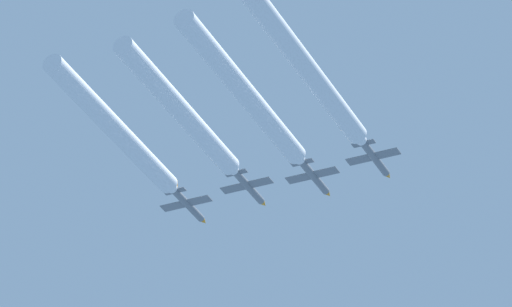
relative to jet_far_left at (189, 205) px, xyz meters
The scene contains 8 objects.
jet_far_left is the anchor object (origin of this frame).
jet_inner_left 10.12m from the jet_far_left, ahead, with size 7.91×11.53×2.77m.
jet_center 20.40m from the jet_far_left, ahead, with size 7.91×11.53×2.77m.
jet_inner_right 29.97m from the jet_far_left, ahead, with size 7.91×11.53×2.77m.
smoke_trail_far_left 23.28m from the jet_far_left, 90.00° to the right, with size 2.91×35.99×2.91m.
smoke_trail_inner_left 25.24m from the jet_far_left, 66.40° to the right, with size 2.91×34.85×2.91m.
smoke_trail_center 31.77m from the jet_far_left, 50.05° to the right, with size 2.91×37.98×2.91m.
smoke_trail_inner_right 41.75m from the jet_far_left, 44.13° to the right, with size 2.91×46.95×2.91m.
Camera 1 is at (93.70, -216.82, 2.21)m, focal length 131.97 mm.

